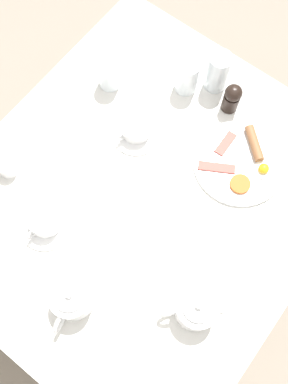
% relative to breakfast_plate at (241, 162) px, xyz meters
% --- Properties ---
extents(ground_plane, '(8.00, 8.00, 0.00)m').
position_rel_breakfast_plate_xyz_m(ground_plane, '(0.16, 0.25, -0.75)').
color(ground_plane, gray).
extents(table, '(0.97, 1.10, 0.75)m').
position_rel_breakfast_plate_xyz_m(table, '(0.16, 0.25, -0.08)').
color(table, silver).
rests_on(table, ground_plane).
extents(breakfast_plate, '(0.27, 0.27, 0.04)m').
position_rel_breakfast_plate_xyz_m(breakfast_plate, '(0.00, 0.00, 0.00)').
color(breakfast_plate, white).
rests_on(breakfast_plate, table).
extents(teapot_near, '(0.11, 0.19, 0.11)m').
position_rel_breakfast_plate_xyz_m(teapot_near, '(0.13, 0.59, 0.04)').
color(teapot_near, white).
rests_on(teapot_near, table).
extents(teapot_far, '(0.14, 0.15, 0.11)m').
position_rel_breakfast_plate_xyz_m(teapot_far, '(-0.13, 0.42, 0.04)').
color(teapot_far, white).
rests_on(teapot_far, table).
extents(teacup_with_saucer_left, '(0.15, 0.15, 0.06)m').
position_rel_breakfast_plate_xyz_m(teacup_with_saucer_left, '(0.30, 0.11, 0.02)').
color(teacup_with_saucer_left, white).
rests_on(teacup_with_saucer_left, table).
extents(teacup_with_saucer_right, '(0.15, 0.15, 0.06)m').
position_rel_breakfast_plate_xyz_m(teacup_with_saucer_right, '(0.33, 0.48, 0.02)').
color(teacup_with_saucer_right, white).
rests_on(teacup_with_saucer_right, table).
extents(water_glass_tall, '(0.07, 0.07, 0.11)m').
position_rel_breakfast_plate_xyz_m(water_glass_tall, '(0.47, 0.02, 0.05)').
color(water_glass_tall, white).
rests_on(water_glass_tall, table).
extents(water_glass_short, '(0.07, 0.07, 0.13)m').
position_rel_breakfast_plate_xyz_m(water_glass_short, '(0.21, -0.17, 0.06)').
color(water_glass_short, white).
rests_on(water_glass_short, table).
extents(wine_glass_spare, '(0.07, 0.07, 0.11)m').
position_rel_breakfast_plate_xyz_m(wine_glass_spare, '(0.28, -0.11, 0.05)').
color(wine_glass_spare, white).
rests_on(wine_glass_spare, table).
extents(creamer_jug, '(0.08, 0.05, 0.05)m').
position_rel_breakfast_plate_xyz_m(creamer_jug, '(0.52, 0.43, 0.02)').
color(creamer_jug, white).
rests_on(creamer_jug, table).
extents(salt_grinder, '(0.05, 0.05, 0.11)m').
position_rel_breakfast_plate_xyz_m(salt_grinder, '(0.13, -0.14, 0.05)').
color(salt_grinder, black).
rests_on(salt_grinder, table).
extents(fork_by_plate, '(0.06, 0.16, 0.00)m').
position_rel_breakfast_plate_xyz_m(fork_by_plate, '(0.48, 0.23, -0.01)').
color(fork_by_plate, silver).
rests_on(fork_by_plate, table).
extents(knife_by_plate, '(0.19, 0.10, 0.00)m').
position_rel_breakfast_plate_xyz_m(knife_by_plate, '(0.14, 0.26, -0.01)').
color(knife_by_plate, silver).
rests_on(knife_by_plate, table).
extents(spoon_for_tea, '(0.16, 0.07, 0.00)m').
position_rel_breakfast_plate_xyz_m(spoon_for_tea, '(0.42, -0.14, -0.01)').
color(spoon_for_tea, silver).
rests_on(spoon_for_tea, table).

